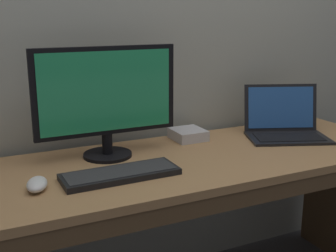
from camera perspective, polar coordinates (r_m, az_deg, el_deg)
desk at (r=1.83m, az=3.96°, el=-9.38°), size 1.83×0.64×0.72m
laptop_black at (r=2.10m, az=15.12°, el=-0.12°), size 0.43×0.37×0.23m
external_monitor at (r=1.71m, az=-8.07°, el=3.57°), size 0.57×0.20×0.44m
wired_keyboard at (r=1.56m, az=-6.25°, el=-6.25°), size 0.42×0.15×0.02m
computer_mouse at (r=1.50m, az=-16.79°, el=-7.31°), size 0.09×0.13×0.04m
external_drive_box at (r=1.99m, az=2.64°, el=-1.10°), size 0.14×0.15×0.05m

